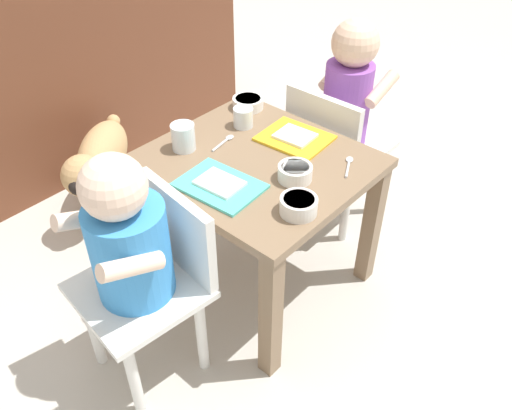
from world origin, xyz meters
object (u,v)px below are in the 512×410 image
(dining_table, at_px, (256,184))
(water_cup_left, at_px, (183,139))
(seated_child_left, at_px, (134,247))
(food_tray_left, at_px, (220,185))
(dog, at_px, (99,159))
(cereal_bowl_right_side, at_px, (248,102))
(water_cup_right, at_px, (243,118))
(veggie_bowl_near, at_px, (295,172))
(seated_child_right, at_px, (346,105))
(veggie_bowl_far, at_px, (299,205))
(spoon_by_left_tray, at_px, (225,141))
(food_tray_right, at_px, (295,138))
(spoon_by_right_tray, at_px, (349,164))

(dining_table, height_order, water_cup_left, water_cup_left)
(seated_child_left, distance_m, food_tray_left, 0.27)
(dog, height_order, cereal_bowl_right_side, cereal_bowl_right_side)
(seated_child_left, distance_m, dog, 0.77)
(water_cup_right, height_order, veggie_bowl_near, water_cup_right)
(dining_table, relative_size, dog, 1.38)
(seated_child_left, height_order, water_cup_right, seated_child_left)
(seated_child_right, xyz_separation_m, veggie_bowl_near, (-0.42, -0.13, 0.02))
(water_cup_right, distance_m, cereal_bowl_right_side, 0.11)
(veggie_bowl_far, distance_m, spoon_by_left_tray, 0.37)
(food_tray_left, distance_m, cereal_bowl_right_side, 0.42)
(dining_table, xyz_separation_m, food_tray_left, (-0.15, -0.01, 0.09))
(water_cup_right, relative_size, cereal_bowl_right_side, 0.61)
(seated_child_left, height_order, water_cup_left, seated_child_left)
(seated_child_right, height_order, food_tray_left, seated_child_right)
(dog, relative_size, spoon_by_left_tray, 4.12)
(veggie_bowl_far, bearing_deg, spoon_by_left_tray, 72.71)
(dining_table, xyz_separation_m, veggie_bowl_far, (-0.10, -0.22, 0.10))
(seated_child_left, height_order, food_tray_right, seated_child_left)
(seated_child_left, relative_size, veggie_bowl_near, 7.64)
(water_cup_left, distance_m, water_cup_right, 0.20)
(water_cup_left, relative_size, veggie_bowl_far, 0.83)
(seated_child_right, xyz_separation_m, cereal_bowl_right_side, (-0.22, 0.22, 0.02))
(dining_table, relative_size, veggie_bowl_near, 6.44)
(veggie_bowl_near, bearing_deg, veggie_bowl_far, -138.21)
(seated_child_left, distance_m, water_cup_right, 0.56)
(water_cup_left, bearing_deg, veggie_bowl_far, -91.34)
(seated_child_left, distance_m, spoon_by_right_tray, 0.60)
(dining_table, bearing_deg, food_tray_right, -4.96)
(spoon_by_left_tray, bearing_deg, dog, 101.49)
(dog, relative_size, spoon_by_right_tray, 4.38)
(water_cup_left, height_order, water_cup_right, water_cup_left)
(food_tray_left, xyz_separation_m, water_cup_left, (0.06, 0.20, 0.03))
(cereal_bowl_right_side, bearing_deg, dining_table, -133.45)
(food_tray_right, bearing_deg, spoon_by_left_tray, 135.94)
(veggie_bowl_near, height_order, spoon_by_right_tray, veggie_bowl_near)
(food_tray_right, bearing_deg, water_cup_left, 140.64)
(food_tray_right, relative_size, water_cup_left, 2.67)
(seated_child_left, xyz_separation_m, veggie_bowl_near, (0.42, -0.12, 0.04))
(dining_table, bearing_deg, cereal_bowl_right_side, 46.55)
(seated_child_right, bearing_deg, spoon_by_right_tray, -144.68)
(seated_child_right, bearing_deg, spoon_by_left_tray, 162.64)
(veggie_bowl_far, height_order, cereal_bowl_right_side, veggie_bowl_far)
(food_tray_left, distance_m, spoon_by_left_tray, 0.21)
(water_cup_right, bearing_deg, veggie_bowl_far, -119.47)
(water_cup_right, bearing_deg, spoon_by_left_tray, -167.84)
(food_tray_left, height_order, food_tray_right, same)
(cereal_bowl_right_side, relative_size, spoon_by_left_tray, 0.96)
(food_tray_right, bearing_deg, food_tray_left, 180.00)
(water_cup_right, bearing_deg, cereal_bowl_right_side, 35.24)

